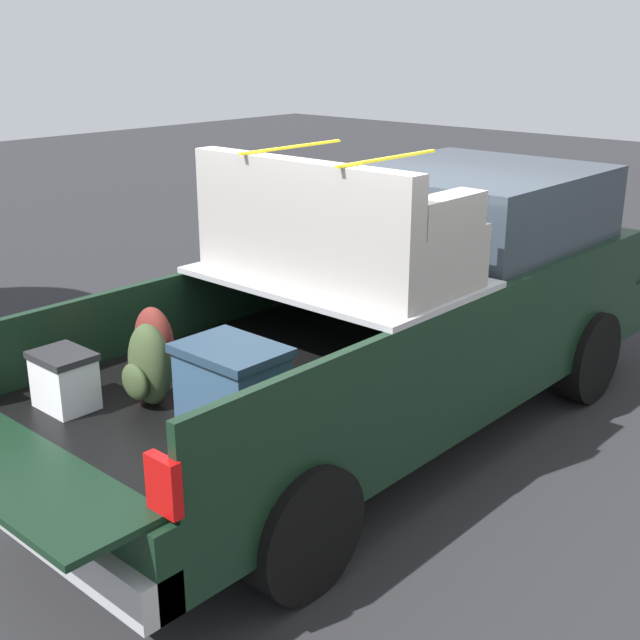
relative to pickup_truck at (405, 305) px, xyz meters
The scene contains 2 objects.
ground_plane 1.04m from the pickup_truck, behind, with size 40.00×40.00×0.00m, color #262628.
pickup_truck is the anchor object (origin of this frame).
Camera 1 is at (-4.58, -3.61, 2.94)m, focal length 46.60 mm.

